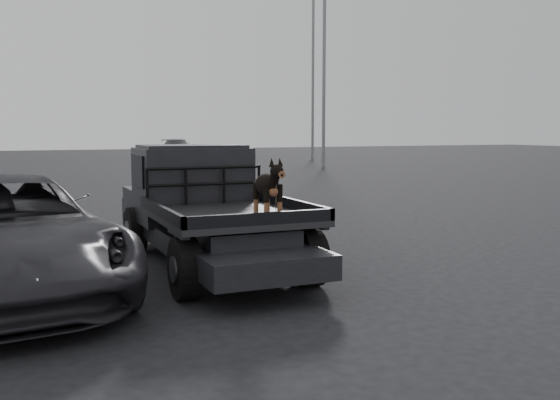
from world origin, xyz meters
name	(u,v)px	position (x,y,z in m)	size (l,w,h in m)	color
ground	(322,303)	(0.00, 0.00, 0.00)	(120.00, 120.00, 0.00)	black
flatbed_ute	(210,236)	(-0.63, 2.48, 0.46)	(2.00, 5.40, 0.92)	black
ute_cab	(192,172)	(-0.63, 3.43, 1.36)	(1.72, 1.30, 0.88)	black
headache_rack	(205,186)	(-0.63, 2.68, 1.20)	(1.80, 0.08, 0.55)	black
dog	(268,190)	(-0.35, 0.84, 1.29)	(0.32, 0.60, 0.74)	black
parked_suv	(1,236)	(-3.48, 1.91, 0.74)	(2.45, 5.31, 1.47)	#29282D
distant_car_b	(178,149)	(7.10, 35.12, 0.70)	(1.97, 4.84, 1.41)	#3F4043
floodlight_mid	(324,22)	(12.28, 23.75, 7.73)	(1.08, 0.28, 14.26)	slate
floodlight_far	(313,51)	(15.48, 31.54, 7.23)	(1.08, 0.28, 13.26)	slate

